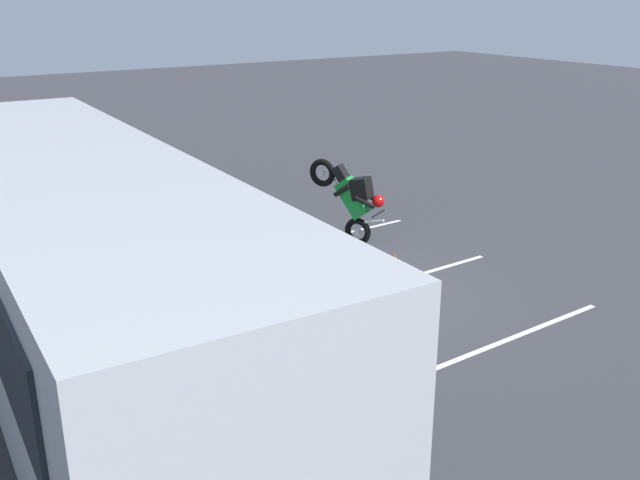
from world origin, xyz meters
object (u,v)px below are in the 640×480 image
spectator_right (218,244)px  parked_motorcycle_silver (292,388)px  spectator_far_left (330,324)px  stunt_motorcycle (351,196)px  traffic_cone (394,269)px  tour_bus (84,283)px  spectator_centre (228,266)px  spectator_left (295,288)px

spectator_right → parked_motorcycle_silver: bearing=167.3°
spectator_far_left → stunt_motorcycle: size_ratio=0.95×
parked_motorcycle_silver → traffic_cone: 4.73m
spectator_right → stunt_motorcycle: 3.75m
tour_bus → stunt_motorcycle: 7.11m
spectator_far_left → parked_motorcycle_silver: spectator_far_left is taller
stunt_motorcycle → spectator_centre: bearing=119.1°
tour_bus → spectator_centre: bearing=-67.9°
parked_motorcycle_silver → spectator_far_left: bearing=-71.8°
spectator_left → traffic_cone: bearing=-65.1°
tour_bus → traffic_cone: (0.89, -5.71, -1.34)m
spectator_far_left → spectator_right: (3.69, -0.17, -0.06)m
spectator_right → parked_motorcycle_silver: spectator_right is taller
tour_bus → spectator_far_left: bearing=-122.3°
spectator_far_left → spectator_right: bearing=-2.6°
traffic_cone → stunt_motorcycle: bearing=-15.5°
spectator_centre → traffic_cone: (-0.09, -3.28, -0.73)m
spectator_centre → stunt_motorcycle: stunt_motorcycle is taller
spectator_centre → parked_motorcycle_silver: (-2.87, 0.55, -0.55)m
parked_motorcycle_silver → traffic_cone: size_ratio=3.26×
tour_bus → parked_motorcycle_silver: 2.90m
parked_motorcycle_silver → stunt_motorcycle: 6.76m
spectator_centre → spectator_right: bearing=-17.3°
tour_bus → spectator_centre: 2.70m
spectator_far_left → stunt_motorcycle: stunt_motorcycle is taller
spectator_centre → stunt_motorcycle: 4.47m
spectator_left → parked_motorcycle_silver: bearing=147.6°
spectator_left → spectator_right: (2.51, 0.01, -0.08)m
spectator_left → stunt_motorcycle: size_ratio=0.96×
tour_bus → spectator_right: (2.04, -2.76, -0.63)m
tour_bus → spectator_left: tour_bus is taller
spectator_far_left → traffic_cone: 4.09m
spectator_left → spectator_far_left: bearing=171.3°
parked_motorcycle_silver → traffic_cone: (2.77, -3.83, -0.18)m
stunt_motorcycle → traffic_cone: stunt_motorcycle is taller
spectator_left → stunt_motorcycle: 5.09m
spectator_centre → parked_motorcycle_silver: 2.97m
spectator_far_left → spectator_centre: (2.63, 0.16, -0.04)m
tour_bus → spectator_centre: tour_bus is taller
spectator_far_left → tour_bus: bearing=57.7°
tour_bus → spectator_left: size_ratio=5.72×
spectator_left → parked_motorcycle_silver: 1.78m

